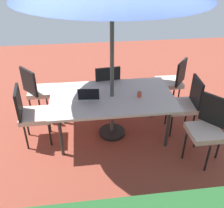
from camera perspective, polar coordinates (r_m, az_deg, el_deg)
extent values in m
cube|color=brown|center=(4.40, 0.00, -6.74)|extent=(10.00, 10.00, 0.02)
cube|color=silver|center=(3.99, 0.00, 1.58)|extent=(1.93, 1.14, 0.04)
cylinder|color=#333333|center=(4.68, 9.27, 0.78)|extent=(0.05, 0.05, 0.70)
cylinder|color=#333333|center=(4.53, -10.95, -0.56)|extent=(0.05, 0.05, 0.70)
cylinder|color=#333333|center=(4.02, 12.40, -5.29)|extent=(0.05, 0.05, 0.70)
cylinder|color=#333333|center=(3.84, -11.41, -7.16)|extent=(0.05, 0.05, 0.70)
cylinder|color=#4C4C4C|center=(3.74, 0.00, 9.14)|extent=(0.06, 0.06, 2.58)
cylinder|color=black|center=(4.37, 0.00, -6.33)|extent=(0.44, 0.44, 0.06)
cube|color=beige|center=(5.08, 12.66, 4.76)|extent=(0.46, 0.46, 0.08)
cube|color=black|center=(4.92, 15.30, 6.88)|extent=(0.31, 0.36, 0.45)
cylinder|color=black|center=(5.41, 11.26, 3.45)|extent=(0.03, 0.03, 0.45)
cylinder|color=black|center=(5.11, 9.72, 1.86)|extent=(0.03, 0.03, 0.45)
cylinder|color=black|center=(5.31, 14.83, 2.43)|extent=(0.03, 0.03, 0.45)
cylinder|color=black|center=(5.01, 13.48, 0.76)|extent=(0.03, 0.03, 0.45)
cube|color=beige|center=(4.35, 15.31, -0.46)|extent=(0.46, 0.46, 0.08)
cube|color=black|center=(4.29, 18.48, 2.61)|extent=(0.08, 0.44, 0.45)
cylinder|color=black|center=(4.59, 12.12, -2.13)|extent=(0.03, 0.03, 0.45)
cylinder|color=black|center=(4.30, 13.15, -4.78)|extent=(0.03, 0.03, 0.45)
cylinder|color=black|center=(4.69, 16.39, -1.99)|extent=(0.03, 0.03, 0.45)
cylinder|color=black|center=(4.41, 17.69, -4.57)|extent=(0.03, 0.03, 0.45)
cube|color=beige|center=(4.77, -1.48, 3.72)|extent=(0.46, 0.46, 0.08)
cube|color=black|center=(4.47, -0.97, 5.50)|extent=(0.44, 0.08, 0.45)
cylinder|color=black|center=(5.09, 0.14, 2.22)|extent=(0.03, 0.03, 0.45)
cylinder|color=black|center=(5.03, -3.86, 1.76)|extent=(0.03, 0.03, 0.45)
cylinder|color=black|center=(4.78, 1.12, 0.16)|extent=(0.03, 0.03, 0.45)
cylinder|color=black|center=(4.72, -3.13, -0.35)|extent=(0.03, 0.03, 0.45)
cube|color=beige|center=(3.85, 20.14, -5.99)|extent=(0.46, 0.46, 0.08)
cube|color=black|center=(3.88, 22.21, -1.43)|extent=(0.31, 0.37, 0.45)
cylinder|color=black|center=(3.93, 15.93, -9.22)|extent=(0.03, 0.03, 0.45)
cylinder|color=black|center=(3.84, 20.63, -11.44)|extent=(0.03, 0.03, 0.45)
cylinder|color=black|center=(4.20, 18.40, -6.77)|extent=(0.03, 0.03, 0.45)
cylinder|color=black|center=(4.11, 22.82, -8.76)|extent=(0.03, 0.03, 0.45)
cube|color=beige|center=(4.83, -15.59, 2.83)|extent=(0.46, 0.46, 0.08)
cube|color=black|center=(4.62, -18.22, 4.77)|extent=(0.31, 0.36, 0.45)
cylinder|color=black|center=(4.90, -12.27, 0.18)|extent=(0.03, 0.03, 0.45)
cylinder|color=black|center=(5.17, -14.60, 1.61)|extent=(0.03, 0.03, 0.45)
cylinder|color=black|center=(4.74, -15.77, -1.46)|extent=(0.03, 0.03, 0.45)
cylinder|color=black|center=(5.02, -17.98, 0.10)|extent=(0.03, 0.03, 0.45)
cube|color=beige|center=(4.14, -16.79, -2.46)|extent=(0.46, 0.46, 0.08)
cube|color=black|center=(4.03, -20.31, 0.31)|extent=(0.09, 0.44, 0.45)
cylinder|color=black|center=(4.14, -13.78, -6.56)|extent=(0.03, 0.03, 0.45)
cylinder|color=black|center=(4.43, -13.94, -3.75)|extent=(0.03, 0.03, 0.45)
cylinder|color=black|center=(4.17, -18.73, -7.13)|extent=(0.03, 0.03, 0.45)
cylinder|color=black|center=(4.46, -18.54, -4.31)|extent=(0.03, 0.03, 0.45)
cube|color=#B7B7BC|center=(3.95, -5.13, 1.60)|extent=(0.34, 0.26, 0.02)
cube|color=black|center=(3.80, -5.32, 2.18)|extent=(0.32, 0.09, 0.20)
cylinder|color=#CC4C33|center=(3.95, 6.17, 2.16)|extent=(0.06, 0.06, 0.09)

